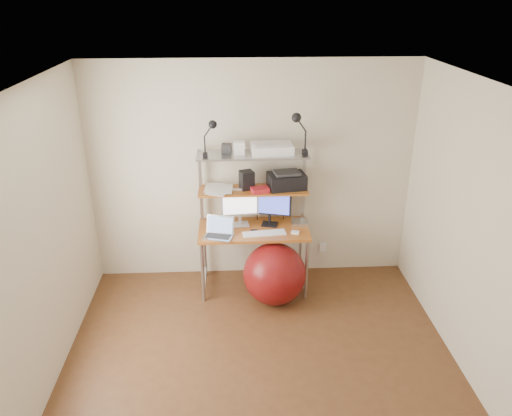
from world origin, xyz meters
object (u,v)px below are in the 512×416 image
at_px(monitor_silver, 240,204).
at_px(exercise_ball, 274,274).
at_px(monitor_black, 270,205).
at_px(laptop, 219,232).
at_px(printer, 287,180).

xyz_separation_m(monitor_silver, exercise_ball, (0.35, -0.41, -0.65)).
bearing_deg(monitor_black, exercise_ball, -71.95).
height_order(monitor_silver, exercise_ball, monitor_silver).
relative_size(monitor_silver, exercise_ball, 0.68).
height_order(monitor_black, exercise_ball, monitor_black).
distance_m(monitor_silver, exercise_ball, 0.84).
height_order(monitor_silver, laptop, monitor_silver).
relative_size(monitor_silver, monitor_black, 0.97).
distance_m(monitor_silver, monitor_black, 0.33).
bearing_deg(printer, monitor_black, -173.53).
distance_m(monitor_black, printer, 0.32).
xyz_separation_m(monitor_black, laptop, (-0.55, -0.25, -0.19)).
bearing_deg(monitor_silver, monitor_black, -7.66).
xyz_separation_m(monitor_black, exercise_ball, (0.03, -0.40, -0.64)).
bearing_deg(laptop, exercise_ball, 1.97).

